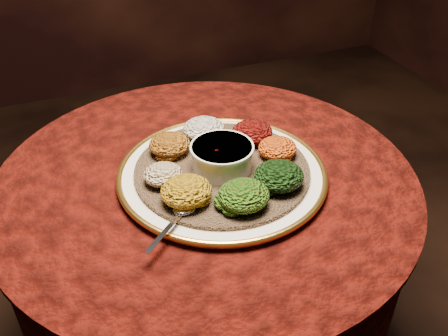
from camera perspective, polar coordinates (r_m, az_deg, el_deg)
name	(u,v)px	position (r m, az deg, el deg)	size (l,w,h in m)	color
table	(207,233)	(1.25, -1.93, -7.41)	(0.96, 0.96, 0.73)	black
platter	(222,174)	(1.12, -0.23, -0.66)	(0.54, 0.54, 0.02)	silver
injera	(222,170)	(1.11, -0.23, -0.21)	(0.39, 0.39, 0.01)	brown
stew_bowl	(222,156)	(1.09, -0.23, 1.44)	(0.14, 0.14, 0.06)	silver
spoon	(182,212)	(0.98, -4.86, -5.09)	(0.13, 0.11, 0.01)	silver
portion_ayib	(204,129)	(1.20, -2.34, 4.49)	(0.10, 0.10, 0.05)	white
portion_kitfo	(252,132)	(1.19, 3.24, 4.14)	(0.10, 0.09, 0.05)	black
portion_tikil	(277,148)	(1.14, 6.13, 2.27)	(0.09, 0.08, 0.04)	#A2580D
portion_gomen	(279,176)	(1.05, 6.29, -0.90)	(0.11, 0.10, 0.05)	black
portion_mixveg	(244,195)	(0.99, 2.26, -3.14)	(0.10, 0.10, 0.05)	#A2380A
portion_kik	(186,191)	(1.00, -4.34, -2.65)	(0.11, 0.10, 0.05)	#BA8310
portion_timatim	(163,174)	(1.06, -6.99, -0.73)	(0.08, 0.08, 0.04)	maroon
portion_shiro	(170,144)	(1.15, -6.24, 2.69)	(0.10, 0.09, 0.05)	#9A5912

